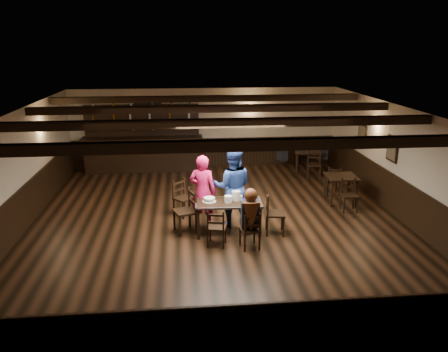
{
  "coord_description": "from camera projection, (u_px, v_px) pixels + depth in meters",
  "views": [
    {
      "loc": [
        -0.8,
        -9.72,
        4.17
      ],
      "look_at": [
        0.18,
        0.2,
        1.1
      ],
      "focal_mm": 35.0,
      "sensor_mm": 36.0,
      "label": 1
    }
  ],
  "objects": [
    {
      "name": "ground",
      "position": [
        217.0,
        222.0,
        10.55
      ],
      "size": [
        10.0,
        10.0,
        0.0
      ],
      "primitive_type": "plane",
      "color": "black",
      "rests_on": "ground"
    },
    {
      "name": "room_shell",
      "position": [
        217.0,
        152.0,
        10.07
      ],
      "size": [
        9.02,
        10.02,
        2.71
      ],
      "color": "#BEB59E",
      "rests_on": "ground"
    },
    {
      "name": "dining_table",
      "position": [
        228.0,
        205.0,
        9.78
      ],
      "size": [
        1.51,
        0.8,
        0.75
      ],
      "color": "black",
      "rests_on": "ground"
    },
    {
      "name": "chair_near_left",
      "position": [
        216.0,
        225.0,
        9.16
      ],
      "size": [
        0.46,
        0.45,
        0.83
      ],
      "color": "black",
      "rests_on": "ground"
    },
    {
      "name": "chair_near_right",
      "position": [
        251.0,
        228.0,
        9.05
      ],
      "size": [
        0.44,
        0.43,
        0.82
      ],
      "color": "black",
      "rests_on": "ground"
    },
    {
      "name": "chair_end_left",
      "position": [
        188.0,
        207.0,
        9.88
      ],
      "size": [
        0.58,
        0.59,
        1.0
      ],
      "color": "black",
      "rests_on": "ground"
    },
    {
      "name": "chair_end_right",
      "position": [
        272.0,
        210.0,
        9.79
      ],
      "size": [
        0.48,
        0.5,
        0.96
      ],
      "color": "black",
      "rests_on": "ground"
    },
    {
      "name": "chair_far_pushed",
      "position": [
        181.0,
        195.0,
        10.87
      ],
      "size": [
        0.58,
        0.58,
        0.91
      ],
      "color": "black",
      "rests_on": "ground"
    },
    {
      "name": "woman_pink",
      "position": [
        203.0,
        191.0,
        10.09
      ],
      "size": [
        0.73,
        0.6,
        1.73
      ],
      "primitive_type": "imported",
      "rotation": [
        0.0,
        0.0,
        2.8
      ],
      "color": "#ED238C",
      "rests_on": "ground"
    },
    {
      "name": "man_blue",
      "position": [
        232.0,
        187.0,
        10.14
      ],
      "size": [
        1.0,
        0.82,
        1.9
      ],
      "primitive_type": "imported",
      "rotation": [
        0.0,
        0.0,
        3.02
      ],
      "color": "navy",
      "rests_on": "ground"
    },
    {
      "name": "seated_person",
      "position": [
        250.0,
        210.0,
        8.98
      ],
      "size": [
        0.37,
        0.55,
        0.9
      ],
      "color": "black",
      "rests_on": "ground"
    },
    {
      "name": "cake",
      "position": [
        209.0,
        200.0,
        9.75
      ],
      "size": [
        0.31,
        0.31,
        0.1
      ],
      "color": "white",
      "rests_on": "dining_table"
    },
    {
      "name": "plate_stack_a",
      "position": [
        228.0,
        199.0,
        9.68
      ],
      "size": [
        0.17,
        0.17,
        0.16
      ],
      "primitive_type": "cylinder",
      "color": "white",
      "rests_on": "dining_table"
    },
    {
      "name": "plate_stack_b",
      "position": [
        236.0,
        196.0,
        9.81
      ],
      "size": [
        0.19,
        0.19,
        0.22
      ],
      "primitive_type": "cylinder",
      "color": "white",
      "rests_on": "dining_table"
    },
    {
      "name": "tea_light",
      "position": [
        233.0,
        199.0,
        9.83
      ],
      "size": [
        0.04,
        0.04,
        0.06
      ],
      "color": "#A5A8AD",
      "rests_on": "dining_table"
    },
    {
      "name": "salt_shaker",
      "position": [
        246.0,
        201.0,
        9.7
      ],
      "size": [
        0.03,
        0.03,
        0.08
      ],
      "primitive_type": "cylinder",
      "color": "silver",
      "rests_on": "dining_table"
    },
    {
      "name": "pepper_shaker",
      "position": [
        247.0,
        201.0,
        9.67
      ],
      "size": [
        0.03,
        0.03,
        0.08
      ],
      "primitive_type": "cylinder",
      "color": "#A5A8AD",
      "rests_on": "dining_table"
    },
    {
      "name": "drink_glass",
      "position": [
        241.0,
        198.0,
        9.84
      ],
      "size": [
        0.07,
        0.07,
        0.11
      ],
      "primitive_type": "cylinder",
      "color": "silver",
      "rests_on": "dining_table"
    },
    {
      "name": "menu_red",
      "position": [
        252.0,
        203.0,
        9.69
      ],
      "size": [
        0.32,
        0.24,
        0.0
      ],
      "primitive_type": "cube",
      "rotation": [
        0.0,
        0.0,
        -0.05
      ],
      "color": "maroon",
      "rests_on": "dining_table"
    },
    {
      "name": "menu_blue",
      "position": [
        250.0,
        200.0,
        9.86
      ],
      "size": [
        0.39,
        0.33,
        0.0
      ],
      "primitive_type": "cube",
      "rotation": [
        0.0,
        0.0,
        -0.36
      ],
      "color": "navy",
      "rests_on": "dining_table"
    },
    {
      "name": "bar_counter",
      "position": [
        143.0,
        149.0,
        14.62
      ],
      "size": [
        3.97,
        0.7,
        2.2
      ],
      "color": "black",
      "rests_on": "ground"
    },
    {
      "name": "back_table_a",
      "position": [
        341.0,
        179.0,
        11.68
      ],
      "size": [
        0.84,
        0.84,
        0.75
      ],
      "color": "black",
      "rests_on": "ground"
    },
    {
      "name": "back_table_b",
      "position": [
        308.0,
        153.0,
        14.4
      ],
      "size": [
        1.06,
        1.06,
        0.75
      ],
      "color": "black",
      "rests_on": "ground"
    },
    {
      "name": "bg_patron_left",
      "position": [
        282.0,
        149.0,
        14.17
      ],
      "size": [
        0.34,
        0.43,
        0.77
      ],
      "color": "black",
      "rests_on": "ground"
    },
    {
      "name": "bg_patron_right",
      "position": [
        324.0,
        148.0,
        14.33
      ],
      "size": [
        0.26,
        0.38,
        0.74
      ],
      "color": "black",
      "rests_on": "ground"
    }
  ]
}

